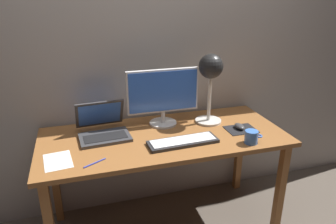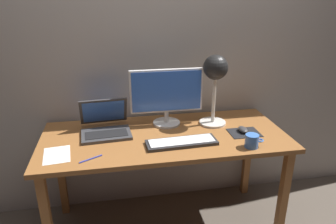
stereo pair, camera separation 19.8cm
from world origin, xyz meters
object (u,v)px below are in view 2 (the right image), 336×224
keyboard_main (182,142)px  pen (91,159)px  desk_lamp (215,74)px  coffee_mug (252,141)px  laptop (105,123)px  mouse (243,130)px  monitor (166,94)px

keyboard_main → pen: size_ratio=3.19×
desk_lamp → coffee_mug: size_ratio=4.22×
pen → keyboard_main: bearing=9.8°
laptop → pen: laptop is taller
mouse → coffee_mug: 0.21m
monitor → desk_lamp: bearing=-9.1°
pen → monitor: bearing=39.5°
monitor → laptop: bearing=-173.1°
keyboard_main → coffee_mug: size_ratio=3.82×
desk_lamp → mouse: 0.42m
monitor → keyboard_main: bearing=-83.3°
desk_lamp → pen: desk_lamp is taller
desk_lamp → coffee_mug: bearing=-72.4°
monitor → coffee_mug: size_ratio=4.30×
laptop → coffee_mug: 0.96m
monitor → coffee_mug: bearing=-44.5°
laptop → coffee_mug: laptop is taller
monitor → coffee_mug: 0.65m
mouse → coffee_mug: (-0.03, -0.21, 0.02)m
coffee_mug → keyboard_main: bearing=164.2°
keyboard_main → laptop: size_ratio=1.32×
keyboard_main → mouse: bearing=12.1°
coffee_mug → pen: bearing=178.8°
laptop → desk_lamp: (0.75, -0.00, 0.30)m
laptop → pen: bearing=-102.6°
desk_lamp → keyboard_main: bearing=-136.4°
desk_lamp → mouse: desk_lamp is taller
keyboard_main → mouse: size_ratio=4.65×
pen → mouse: bearing=10.9°
monitor → desk_lamp: desk_lamp is taller
monitor → keyboard_main: 0.39m
laptop → mouse: size_ratio=3.53×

